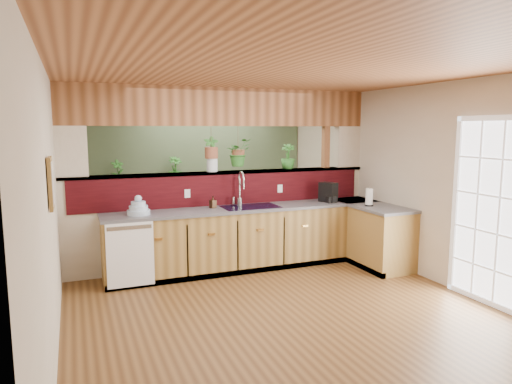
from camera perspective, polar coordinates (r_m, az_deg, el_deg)
name	(u,v)px	position (r m, az deg, el deg)	size (l,w,h in m)	color
ground	(260,291)	(5.82, 0.51, -12.30)	(4.60, 7.00, 0.01)	brown
ceiling	(260,78)	(5.50, 0.54, 14.06)	(4.60, 7.00, 0.01)	brown
wall_back	(190,166)	(8.83, -8.22, 3.21)	(4.60, 0.02, 2.60)	beige
wall_left	(53,199)	(5.10, -24.08, -0.80)	(0.02, 7.00, 2.60)	beige
wall_right	(412,180)	(6.73, 18.93, 1.41)	(0.02, 7.00, 2.60)	beige
pass_through_partition	(227,184)	(6.79, -3.61, 0.95)	(4.60, 0.21, 2.60)	beige
pass_through_ledge	(225,172)	(6.76, -3.86, 2.45)	(4.60, 0.21, 0.04)	brown
header_beam	(225,107)	(6.74, -3.94, 10.56)	(4.60, 0.15, 0.55)	brown
sage_backwall	(190,166)	(8.81, -8.19, 3.20)	(4.55, 0.02, 2.55)	#4F6646
countertop	(290,235)	(6.79, 4.25, -5.43)	(4.14, 1.52, 0.90)	olive
dishwasher	(130,254)	(5.95, -15.43, -7.53)	(0.58, 0.03, 0.82)	white
navy_sink	(250,212)	(6.57, -0.72, -2.53)	(0.82, 0.50, 0.18)	black
french_door	(488,214)	(5.83, 26.96, -2.45)	(0.06, 1.02, 2.16)	white
framed_print	(51,183)	(4.28, -24.25, 1.01)	(0.04, 0.35, 0.45)	olive
faucet	(240,187)	(6.63, -1.96, 0.63)	(0.22, 0.22, 0.51)	#B7B7B2
dish_stack	(138,209)	(6.12, -14.48, -2.03)	(0.30, 0.30, 0.26)	#AAC0DC
soap_dispenser	(213,202)	(6.46, -5.42, -1.26)	(0.08, 0.08, 0.17)	#342113
coffee_maker	(329,193)	(7.04, 9.05, -0.14)	(0.16, 0.27, 0.30)	black
paper_towel	(369,197)	(6.83, 13.97, -0.66)	(0.12, 0.12, 0.27)	black
glass_jar	(212,159)	(6.69, -5.52, 4.07)	(0.16, 0.16, 0.36)	silver
ledge_plant_right	(288,156)	(7.13, 4.01, 4.46)	(0.22, 0.22, 0.39)	#2A6824
hanging_plant_a	(211,141)	(6.67, -5.62, 6.34)	(0.25, 0.21, 0.53)	brown
hanging_plant_b	(238,141)	(6.80, -2.26, 6.44)	(0.46, 0.44, 0.53)	brown
shelving_console	(147,213)	(8.52, -13.44, -2.52)	(1.65, 0.44, 1.10)	black
shelf_plant_a	(118,172)	(8.36, -16.90, 2.45)	(0.23, 0.15, 0.43)	#2A6824
shelf_plant_b	(175,169)	(8.51, -10.07, 2.85)	(0.25, 0.25, 0.45)	#2A6824
floor_plant	(263,220)	(8.18, 0.94, -3.58)	(0.69, 0.60, 0.76)	#2A6824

